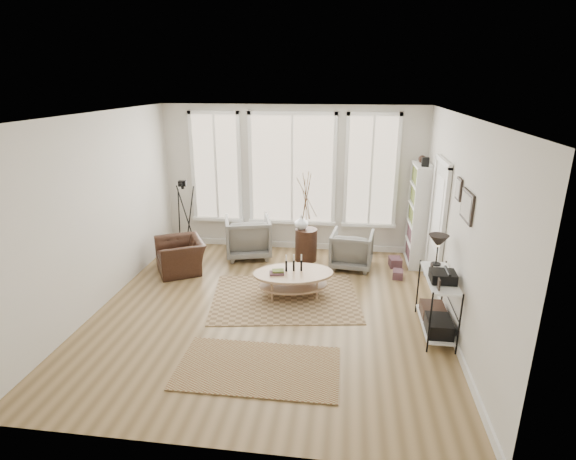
# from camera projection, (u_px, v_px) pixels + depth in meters

# --- Properties ---
(room) EXTENTS (5.50, 5.54, 2.90)m
(room) POSITION_uv_depth(u_px,v_px,m) (270.00, 221.00, 6.43)
(room) COLOR olive
(room) RESTS_ON ground
(bay_window) EXTENTS (4.14, 0.12, 2.24)m
(bay_window) POSITION_uv_depth(u_px,v_px,m) (292.00, 172.00, 8.90)
(bay_window) COLOR #D8B88B
(bay_window) RESTS_ON ground
(door) EXTENTS (0.09, 1.06, 2.22)m
(door) POSITION_uv_depth(u_px,v_px,m) (437.00, 224.00, 7.26)
(door) COLOR silver
(door) RESTS_ON ground
(bookcase) EXTENTS (0.31, 0.85, 2.06)m
(bookcase) POSITION_uv_depth(u_px,v_px,m) (419.00, 215.00, 8.34)
(bookcase) COLOR white
(bookcase) RESTS_ON ground
(low_shelf) EXTENTS (0.38, 1.08, 1.30)m
(low_shelf) POSITION_uv_depth(u_px,v_px,m) (438.00, 298.00, 6.12)
(low_shelf) COLOR white
(low_shelf) RESTS_ON ground
(wall_art) EXTENTS (0.04, 0.88, 0.44)m
(wall_art) POSITION_uv_depth(u_px,v_px,m) (465.00, 201.00, 5.69)
(wall_art) COLOR black
(wall_art) RESTS_ON ground
(rug_main) EXTENTS (2.55, 2.07, 0.01)m
(rug_main) POSITION_uv_depth(u_px,v_px,m) (285.00, 298.00, 7.23)
(rug_main) COLOR brown
(rug_main) RESTS_ON ground
(rug_runner) EXTENTS (1.97, 1.10, 0.01)m
(rug_runner) POSITION_uv_depth(u_px,v_px,m) (258.00, 368.00, 5.46)
(rug_runner) COLOR brown
(rug_runner) RESTS_ON ground
(coffee_table) EXTENTS (1.43, 1.08, 0.59)m
(coffee_table) POSITION_uv_depth(u_px,v_px,m) (293.00, 277.00, 7.23)
(coffee_table) COLOR tan
(coffee_table) RESTS_ON ground
(armchair_left) EXTENTS (1.07, 1.08, 0.80)m
(armchair_left) POSITION_uv_depth(u_px,v_px,m) (248.00, 237.00, 8.84)
(armchair_left) COLOR gray
(armchair_left) RESTS_ON ground
(armchair_right) EXTENTS (0.83, 0.85, 0.70)m
(armchair_right) POSITION_uv_depth(u_px,v_px,m) (352.00, 249.00, 8.33)
(armchair_right) COLOR gray
(armchair_right) RESTS_ON ground
(side_table) EXTENTS (0.42, 0.42, 1.77)m
(side_table) POSITION_uv_depth(u_px,v_px,m) (306.00, 218.00, 8.49)
(side_table) COLOR #331D15
(side_table) RESTS_ON ground
(vase) EXTENTS (0.30, 0.30, 0.27)m
(vase) POSITION_uv_depth(u_px,v_px,m) (301.00, 222.00, 8.54)
(vase) COLOR silver
(vase) RESTS_ON side_table
(accent_chair) EXTENTS (1.18, 1.14, 0.59)m
(accent_chair) POSITION_uv_depth(u_px,v_px,m) (181.00, 256.00, 8.19)
(accent_chair) COLOR #331D15
(accent_chair) RESTS_ON ground
(tripod_camera) EXTENTS (0.53, 0.53, 1.50)m
(tripod_camera) POSITION_uv_depth(u_px,v_px,m) (185.00, 221.00, 8.87)
(tripod_camera) COLOR black
(tripod_camera) RESTS_ON ground
(book_stack_near) EXTENTS (0.24, 0.29, 0.17)m
(book_stack_near) POSITION_uv_depth(u_px,v_px,m) (395.00, 262.00, 8.43)
(book_stack_near) COLOR maroon
(book_stack_near) RESTS_ON ground
(book_stack_far) EXTENTS (0.20, 0.25, 0.15)m
(book_stack_far) POSITION_uv_depth(u_px,v_px,m) (398.00, 274.00, 7.94)
(book_stack_far) COLOR maroon
(book_stack_far) RESTS_ON ground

